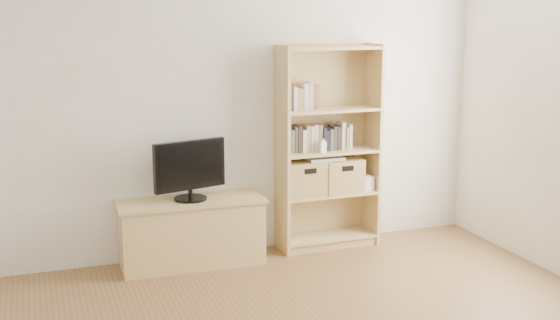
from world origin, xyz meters
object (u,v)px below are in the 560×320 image
basket_left (304,178)px  laptop (324,158)px  tv_stand (192,233)px  basket_right (340,175)px  television (190,170)px  baby_monitor (323,147)px  bookshelf (329,148)px

basket_left → laptop: 0.25m
tv_stand → basket_right: (1.36, 0.05, 0.38)m
television → baby_monitor: (1.15, -0.04, 0.12)m
basket_right → laptop: bearing=-179.9°
tv_stand → laptop: (1.20, 0.04, 0.54)m
bookshelf → television: (-1.25, -0.06, -0.10)m
tv_stand → laptop: 1.31m
television → basket_right: television is taller
bookshelf → basket_left: bookshelf is taller
tv_stand → baby_monitor: 1.33m
bookshelf → television: 1.25m
television → basket_left: size_ratio=1.71×
basket_left → basket_right: 0.35m
tv_stand → baby_monitor: size_ratio=11.78×
television → basket_right: (1.36, 0.05, -0.15)m
television → baby_monitor: bearing=-16.9°
basket_left → basket_right: (0.35, 0.01, -0.00)m
bookshelf → basket_left: 0.34m
tv_stand → baby_monitor: bearing=-1.2°
laptop → basket_left: bearing=179.3°
baby_monitor → basket_left: baby_monitor is taller
television → bookshelf: bearing=-12.1°
basket_left → basket_right: basket_left is taller
bookshelf → baby_monitor: bookshelf is taller
baby_monitor → bookshelf: bearing=36.5°
tv_stand → television: 0.53m
bookshelf → basket_left: (-0.24, -0.01, -0.25)m
bookshelf → basket_right: 0.27m
tv_stand → bookshelf: 1.40m
tv_stand → basket_right: bearing=3.3°
tv_stand → bookshelf: bookshelf is taller
tv_stand → baby_monitor: (1.15, -0.04, 0.66)m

